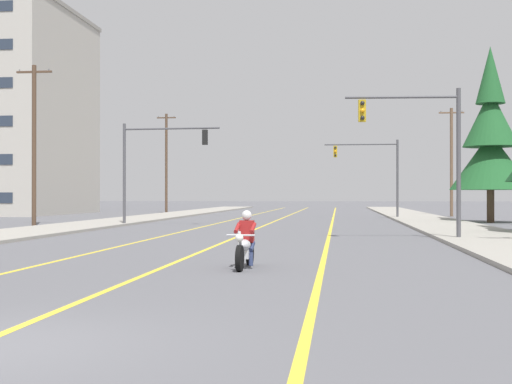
# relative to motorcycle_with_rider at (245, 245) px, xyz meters

# --- Properties ---
(lane_stripe_center) EXTENTS (0.16, 100.00, 0.01)m
(lane_stripe_center) POSITION_rel_motorcycle_with_rider_xyz_m (-2.11, 35.48, -0.58)
(lane_stripe_center) COLOR yellow
(lane_stripe_center) RESTS_ON ground
(lane_stripe_left) EXTENTS (0.16, 100.00, 0.01)m
(lane_stripe_left) POSITION_rel_motorcycle_with_rider_xyz_m (-5.49, 35.48, -0.58)
(lane_stripe_left) COLOR yellow
(lane_stripe_left) RESTS_ON ground
(lane_stripe_right) EXTENTS (0.16, 100.00, 0.01)m
(lane_stripe_right) POSITION_rel_motorcycle_with_rider_xyz_m (1.92, 35.48, -0.58)
(lane_stripe_right) COLOR yellow
(lane_stripe_right) RESTS_ON ground
(sidewalk_kerb_right) EXTENTS (4.40, 110.00, 0.14)m
(sidewalk_kerb_right) POSITION_rel_motorcycle_with_rider_xyz_m (8.55, 30.48, -0.52)
(sidewalk_kerb_right) COLOR #9E998E
(sidewalk_kerb_right) RESTS_ON ground
(sidewalk_kerb_left) EXTENTS (4.40, 110.00, 0.14)m
(sidewalk_kerb_left) POSITION_rel_motorcycle_with_rider_xyz_m (-12.44, 30.48, -0.52)
(sidewalk_kerb_left) COLOR #9E998E
(sidewalk_kerb_left) RESTS_ON ground
(motorcycle_with_rider) EXTENTS (0.70, 2.19, 1.46)m
(motorcycle_with_rider) POSITION_rel_motorcycle_with_rider_xyz_m (0.00, 0.00, 0.00)
(motorcycle_with_rider) COLOR black
(motorcycle_with_rider) RESTS_ON ground
(traffic_signal_near_right) EXTENTS (4.68, 0.59, 6.20)m
(traffic_signal_near_right) POSITION_rel_motorcycle_with_rider_xyz_m (5.88, 11.62, 3.50)
(traffic_signal_near_right) COLOR #47474C
(traffic_signal_near_right) RESTS_ON ground
(traffic_signal_near_left) EXTENTS (6.01, 0.45, 6.20)m
(traffic_signal_near_left) POSITION_rel_motorcycle_with_rider_xyz_m (-8.85, 23.85, 3.58)
(traffic_signal_near_left) COLOR #47474C
(traffic_signal_near_left) RESTS_ON ground
(traffic_signal_mid_right) EXTENTS (5.80, 0.37, 6.20)m
(traffic_signal_mid_right) POSITION_rel_motorcycle_with_rider_xyz_m (5.25, 38.47, 3.57)
(traffic_signal_mid_right) COLOR #47474C
(traffic_signal_mid_right) RESTS_ON ground
(utility_pole_left_near) EXTENTS (2.18, 0.26, 9.60)m
(utility_pole_left_near) POSITION_rel_motorcycle_with_rider_xyz_m (-15.69, 22.43, 4.42)
(utility_pole_left_near) COLOR #4C3828
(utility_pole_left_near) RESTS_ON ground
(utility_pole_right_far) EXTENTS (2.13, 0.26, 9.36)m
(utility_pole_right_far) POSITION_rel_motorcycle_with_rider_xyz_m (12.03, 44.56, 4.30)
(utility_pole_right_far) COLOR brown
(utility_pole_right_far) RESTS_ON ground
(utility_pole_left_far) EXTENTS (1.94, 0.26, 10.13)m
(utility_pole_left_far) POSITION_rel_motorcycle_with_rider_xyz_m (-15.08, 52.41, 4.67)
(utility_pole_left_far) COLOR #4C3828
(utility_pole_left_far) RESTS_ON ground
(conifer_tree_right_verge_far) EXTENTS (5.38, 5.38, 11.85)m
(conifer_tree_right_verge_far) POSITION_rel_motorcycle_with_rider_xyz_m (12.49, 31.08, 4.84)
(conifer_tree_right_verge_far) COLOR #4C3828
(conifer_tree_right_verge_far) RESTS_ON ground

